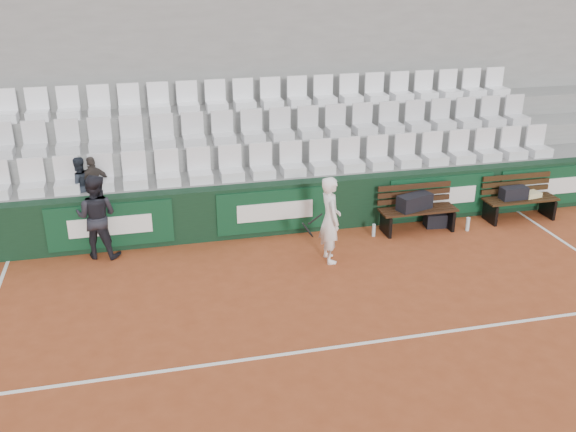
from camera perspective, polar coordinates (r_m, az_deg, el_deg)
The scene contains 22 objects.
ground at distance 9.08m, azimuth 5.40°, elevation -11.40°, with size 80.00×80.00×0.00m, color #9D4623.
court_baseline at distance 9.07m, azimuth 5.40°, elevation -11.38°, with size 18.00×0.06×0.01m, color white.
back_barrier at distance 12.27m, azimuth -0.11°, elevation 0.77°, with size 18.00×0.34×1.00m.
grandstand_tier_front at distance 12.83m, azimuth -1.06°, elevation 1.76°, with size 18.00×0.95×1.00m, color gray.
grandstand_tier_mid at distance 13.63m, azimuth -1.93°, elevation 4.03°, with size 18.00×0.95×1.45m, color gray.
grandstand_tier_back at distance 14.45m, azimuth -2.71°, elevation 6.03°, with size 18.00×0.95×1.90m, color gray.
grandstand_rear_wall at distance 14.75m, azimuth -3.27°, elevation 11.37°, with size 18.00×0.30×4.40m, color gray.
seat_row_front at distance 12.40m, azimuth -0.91°, elevation 5.00°, with size 11.90×0.44×0.63m, color silver.
seat_row_mid at distance 13.17m, azimuth -1.84°, elevation 8.08°, with size 11.90×0.44×0.63m, color silver.
seat_row_back at distance 13.97m, azimuth -2.67°, elevation 10.81°, with size 11.90×0.44×0.63m, color white.
bench_left at distance 12.66m, azimuth 11.43°, elevation -0.33°, with size 1.50×0.56×0.45m, color #341D0F.
bench_right at distance 13.77m, azimuth 19.87°, elevation 0.62°, with size 1.50×0.56×0.45m, color #35210F.
sports_bag_left at distance 12.50m, azimuth 11.19°, elevation 1.23°, with size 0.69×0.30×0.30m, color black.
sports_bag_right at distance 13.56m, azimuth 19.43°, elevation 1.94°, with size 0.53×0.25×0.25m, color black.
towel at distance 13.83m, azimuth 20.81°, elevation 1.80°, with size 0.35×0.25×0.10m, color beige.
sports_bag_ground at distance 12.97m, azimuth 13.07°, elevation -0.33°, with size 0.46×0.28×0.28m, color black.
water_bottle_near at distance 12.32m, azimuth 7.63°, elevation -1.26°, with size 0.07×0.07×0.24m, color silver.
water_bottle_far at distance 12.93m, azimuth 15.69°, elevation -0.70°, with size 0.08×0.08×0.27m, color silver.
tennis_player at distance 11.04m, azimuth 3.75°, elevation -0.32°, with size 0.68×0.57×1.55m.
ball_kid at distance 11.66m, azimuth -16.66°, elevation -0.04°, with size 0.74×0.58×1.52m, color black.
spectator_b at distance 12.15m, azimuth -17.10°, elevation 4.69°, with size 0.62×0.26×1.06m, color #352F2B.
spectator_c at distance 12.17m, azimuth -18.28°, elevation 4.59°, with size 0.52×0.41×1.07m, color #1D222B.
Camera 1 is at (-2.55, -7.09, 5.06)m, focal length 40.00 mm.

